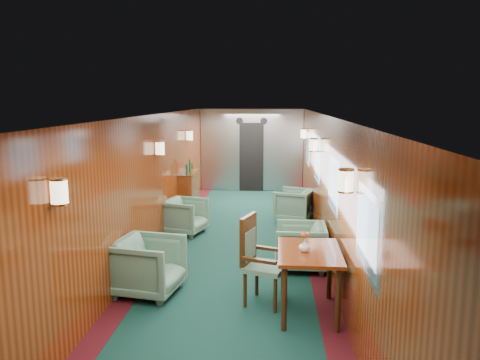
{
  "coord_description": "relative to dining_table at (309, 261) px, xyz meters",
  "views": [
    {
      "loc": [
        0.61,
        -7.7,
        2.66
      ],
      "look_at": [
        0.0,
        1.02,
        1.15
      ],
      "focal_mm": 35.0,
      "sensor_mm": 36.0,
      "label": 1
    }
  ],
  "objects": [
    {
      "name": "windows_right",
      "position": [
        0.41,
        2.38,
        0.76
      ],
      "size": [
        0.02,
        8.6,
        0.8
      ],
      "color": "#B6B9BE",
      "rests_on": "ground"
    },
    {
      "name": "armchair_right_far",
      "position": [
        0.02,
        4.62,
        -0.34
      ],
      "size": [
        0.98,
        0.96,
        0.71
      ],
      "primitive_type": "imported",
      "rotation": [
        0.0,
        0.0,
        -1.9
      ],
      "color": "#224F3D",
      "rests_on": "ground"
    },
    {
      "name": "wall_sconces",
      "position": [
        -1.08,
        2.7,
        1.1
      ],
      "size": [
        2.97,
        7.97,
        0.25
      ],
      "color": "beige",
      "rests_on": "ground"
    },
    {
      "name": "side_chair",
      "position": [
        -0.64,
        0.28,
        -0.05
      ],
      "size": [
        0.66,
        0.67,
        1.17
      ],
      "rotation": [
        0.0,
        0.0,
        -0.34
      ],
      "color": "#224F3D",
      "rests_on": "ground"
    },
    {
      "name": "armchair_left_far",
      "position": [
        -2.2,
        3.44,
        -0.34
      ],
      "size": [
        0.95,
        0.93,
        0.7
      ],
      "primitive_type": "imported",
      "rotation": [
        0.0,
        0.0,
        1.29
      ],
      "color": "#224F3D",
      "rests_on": "ground"
    },
    {
      "name": "armchair_left_near",
      "position": [
        -2.16,
        0.47,
        -0.3
      ],
      "size": [
        1.01,
        0.99,
        0.79
      ],
      "primitive_type": "imported",
      "rotation": [
        0.0,
        0.0,
        1.39
      ],
      "color": "#224F3D",
      "rests_on": "ground"
    },
    {
      "name": "armchair_right_near",
      "position": [
        -0.01,
        1.6,
        -0.33
      ],
      "size": [
        0.82,
        0.8,
        0.73
      ],
      "primitive_type": "imported",
      "rotation": [
        0.0,
        0.0,
        -1.6
      ],
      "color": "#224F3D",
      "rests_on": "ground"
    },
    {
      "name": "room",
      "position": [
        -1.08,
        2.13,
        0.94
      ],
      "size": [
        12.0,
        12.1,
        2.4
      ],
      "color": "#0E3329",
      "rests_on": "ground"
    },
    {
      "name": "credenza",
      "position": [
        -2.42,
        5.09,
        -0.18
      ],
      "size": [
        0.35,
        1.11,
        1.27
      ],
      "color": "#6A2B0E",
      "rests_on": "ground"
    },
    {
      "name": "flower_vase",
      "position": [
        -0.06,
        -0.04,
        0.2
      ],
      "size": [
        0.14,
        0.14,
        0.14
      ],
      "primitive_type": "imported",
      "rotation": [
        0.0,
        0.0,
        0.04
      ],
      "color": "silver",
      "rests_on": "dining_table"
    },
    {
      "name": "dining_table",
      "position": [
        0.0,
        0.0,
        0.0
      ],
      "size": [
        0.78,
        1.11,
        0.82
      ],
      "rotation": [
        0.0,
        0.0,
        -0.01
      ],
      "color": "#6A2B0E",
      "rests_on": "ground"
    },
    {
      "name": "bulkhead",
      "position": [
        -1.08,
        8.05,
        0.49
      ],
      "size": [
        2.98,
        0.17,
        2.39
      ],
      "color": "#A9ACB0",
      "rests_on": "ground"
    }
  ]
}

